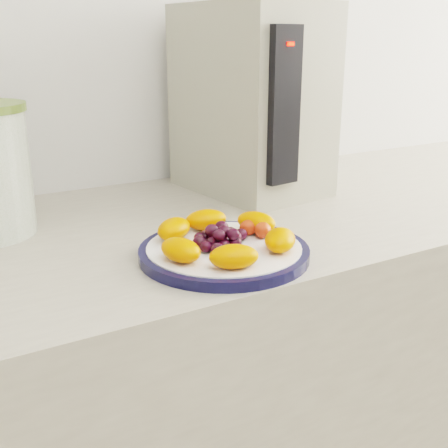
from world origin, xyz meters
TOP-DOWN VIEW (x-y plane):
  - counter at (0.00, 1.20)m, footprint 3.50×0.60m
  - plate_rim at (-0.02, 1.02)m, footprint 0.24×0.24m
  - plate_face at (-0.02, 1.02)m, footprint 0.22×0.22m
  - appliance_body at (0.21, 1.33)m, footprint 0.24×0.31m
  - appliance_panel at (0.18, 1.17)m, footprint 0.06×0.03m
  - appliance_led at (0.18, 1.16)m, footprint 0.01×0.01m
  - fruit_plate at (-0.02, 1.03)m, footprint 0.21×0.21m

SIDE VIEW (x-z plane):
  - counter at x=0.00m, z-range 0.00..0.90m
  - plate_rim at x=-0.02m, z-range 0.90..0.91m
  - plate_face at x=-0.02m, z-range 0.90..0.92m
  - fruit_plate at x=-0.02m, z-range 0.92..0.95m
  - appliance_body at x=0.21m, z-range 0.90..1.26m
  - appliance_panel at x=0.18m, z-range 0.95..1.22m
  - appliance_led at x=0.18m, z-range 1.19..1.19m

